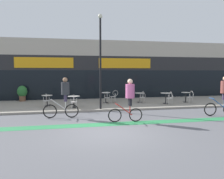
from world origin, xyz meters
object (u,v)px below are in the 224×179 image
Objects in this scene: planter_pot at (22,93)px; cyclist_0 at (64,95)px; cafe_chair_4_near at (170,97)px; cafe_chair_5_near at (191,96)px; bistro_table_1 at (74,99)px; bistro_table_2 at (106,95)px; bistro_table_5 at (186,95)px; cafe_chair_0_near at (46,100)px; cafe_chair_3_near at (143,96)px; cyclist_1 at (129,97)px; cafe_chair_1_near at (74,101)px; cafe_chair_2_side at (114,96)px; bistro_table_3 at (140,96)px; lamp_post at (100,55)px; bistro_table_4 at (166,96)px; cafe_chair_2_near at (107,97)px; cyclist_2 at (224,93)px; bistro_table_0 at (47,98)px.

cyclist_0 reaches higher than planter_pot.
cafe_chair_4_near is 1.00× the size of cafe_chair_5_near.
planter_pot reaches higher than bistro_table_1.
bistro_table_2 is 1.02× the size of bistro_table_5.
cafe_chair_0_near is 3.03m from cyclist_0.
cafe_chair_3_near is 5.44m from cyclist_1.
cafe_chair_1_near is at bearing -90.80° from bistro_table_1.
cafe_chair_4_near reaches higher than bistro_table_1.
cafe_chair_2_side is at bearing -79.15° from cafe_chair_0_near.
cafe_chair_2_side reaches higher than bistro_table_5.
cafe_chair_3_near is at bearing -90.20° from bistro_table_3.
bistro_table_3 is at bearing 169.71° from bistro_table_5.
lamp_post is (1.60, -0.22, 2.74)m from cafe_chair_1_near.
cafe_chair_2_side and cafe_chair_4_near have the same top height.
cafe_chair_0_near and cafe_chair_4_near have the same top height.
cafe_chair_5_near reaches higher than bistro_table_2.
cyclist_1 is at bearing -142.08° from cafe_chair_0_near.
cafe_chair_3_near is (4.88, 1.44, 0.00)m from cafe_chair_1_near.
cafe_chair_1_near is at bearing -170.60° from bistro_table_4.
cyclist_2 reaches higher than cafe_chair_2_near.
bistro_table_4 is at bearing -18.10° from planter_pot.
bistro_table_3 is at bearing -139.36° from cyclist_0.
cafe_chair_2_near is 6.01m from cafe_chair_5_near.
bistro_table_1 is at bearing -53.94° from cyclist_1.
planter_pot reaches higher than bistro_table_4.
cyclist_1 is (4.20, -4.30, 0.57)m from cafe_chair_0_near.
bistro_table_4 is at bearing -95.01° from cafe_chair_0_near.
cyclist_1 reaches higher than cafe_chair_0_near.
cafe_chair_5_near is at bearing -98.57° from cafe_chair_3_near.
cafe_chair_0_near is at bearing 83.37° from cafe_chair_4_near.
cyclist_1 reaches higher than cafe_chair_5_near.
cafe_chair_3_near is at bearing -87.88° from cafe_chair_2_near.
bistro_table_3 is 0.82× the size of cafe_chair_5_near.
lamp_post reaches higher than bistro_table_3.
bistro_table_0 is 0.81× the size of cafe_chair_0_near.
cafe_chair_5_near is at bearing -90.28° from cafe_chair_2_near.
cyclist_0 is (1.15, -2.75, 0.54)m from cafe_chair_0_near.
bistro_table_3 is at bearing 148.53° from bistro_table_4.
cafe_chair_4_near is (0.00, -0.63, -0.03)m from bistro_table_4.
lamp_post is (1.59, -0.85, 2.72)m from bistro_table_1.
cafe_chair_2_side is at bearing 160.36° from bistro_table_4.
cafe_chair_2_near is at bearing -83.82° from cyclist_1.
bistro_table_4 is 7.65m from cyclist_0.
cafe_chair_0_near is 1.00× the size of cafe_chair_3_near.
bistro_table_0 is 3.63m from planter_pot.
bistro_table_2 is at bearing 7.21° from cafe_chair_2_near.
cafe_chair_2_side is 5.51m from cyclist_0.
cyclist_0 reaches higher than bistro_table_0.
bistro_table_4 is at bearing -100.98° from cafe_chair_3_near.
cafe_chair_4_near is at bearing -99.38° from cafe_chair_0_near.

